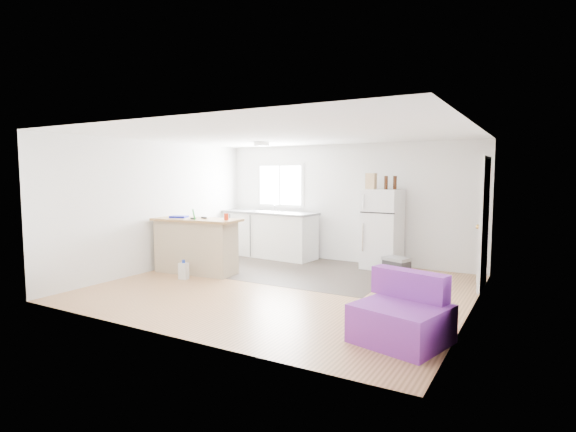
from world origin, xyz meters
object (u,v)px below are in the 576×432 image
(cleaner_jug, at_px, (184,271))
(blue_tray, at_px, (179,217))
(purple_seat, at_px, (402,317))
(bottle_left, at_px, (386,183))
(peninsula, at_px, (196,245))
(mop, at_px, (194,262))
(bottle_right, at_px, (395,183))
(kitchen_cabinets, at_px, (269,234))
(red_cup, at_px, (226,217))
(refrigerator, at_px, (382,229))
(cooler, at_px, (396,267))
(cardboard_box, at_px, (371,181))

(cleaner_jug, height_order, blue_tray, blue_tray)
(purple_seat, height_order, bottle_left, bottle_left)
(peninsula, xyz_separation_m, mop, (0.05, -0.13, -0.27))
(blue_tray, xyz_separation_m, bottle_right, (3.39, 2.09, 0.62))
(bottle_right, bearing_deg, peninsula, -145.92)
(kitchen_cabinets, distance_m, bottle_left, 2.85)
(mop, height_order, red_cup, mop)
(blue_tray, bearing_deg, bottle_right, 31.65)
(kitchen_cabinets, xyz_separation_m, cleaner_jug, (-0.13, -2.53, -0.36))
(cleaner_jug, xyz_separation_m, bottle_left, (2.75, 2.44, 1.49))
(kitchen_cabinets, height_order, purple_seat, kitchen_cabinets)
(mop, bearing_deg, refrigerator, 43.84)
(cooler, relative_size, bottle_right, 2.07)
(purple_seat, bearing_deg, blue_tray, 177.20)
(purple_seat, bearing_deg, bottle_left, 125.34)
(cleaner_jug, bearing_deg, blue_tray, 132.19)
(red_cup, relative_size, cardboard_box, 0.40)
(kitchen_cabinets, bearing_deg, cooler, -4.53)
(cooler, bearing_deg, kitchen_cabinets, -168.96)
(mop, distance_m, bottle_right, 3.95)
(cleaner_jug, relative_size, bottle_left, 1.33)
(cleaner_jug, bearing_deg, bottle_left, 35.23)
(cooler, distance_m, red_cup, 3.11)
(kitchen_cabinets, relative_size, bottle_left, 9.04)
(kitchen_cabinets, distance_m, refrigerator, 2.55)
(red_cup, bearing_deg, bottle_right, 40.29)
(purple_seat, relative_size, mop, 0.89)
(purple_seat, bearing_deg, cooler, 122.06)
(cleaner_jug, height_order, bottle_right, bottle_right)
(red_cup, relative_size, bottle_left, 0.48)
(refrigerator, relative_size, bottle_left, 6.04)
(cooler, height_order, red_cup, red_cup)
(kitchen_cabinets, height_order, bottle_right, bottle_right)
(cooler, distance_m, blue_tray, 4.02)
(red_cup, height_order, cardboard_box, cardboard_box)
(bottle_left, bearing_deg, refrigerator, 130.95)
(peninsula, xyz_separation_m, red_cup, (0.66, 0.04, 0.55))
(peninsula, height_order, purple_seat, peninsula)
(peninsula, relative_size, red_cup, 13.94)
(cardboard_box, distance_m, bottle_right, 0.44)
(peninsula, relative_size, cooler, 3.23)
(mop, height_order, bottle_right, bottle_right)
(red_cup, distance_m, bottle_left, 2.99)
(peninsula, xyz_separation_m, blue_tray, (-0.36, -0.04, 0.51))
(bottle_left, distance_m, bottle_right, 0.17)
(refrigerator, bearing_deg, cooler, -46.20)
(peninsula, relative_size, blue_tray, 5.57)
(cleaner_jug, bearing_deg, refrigerator, 37.24)
(peninsula, height_order, bottle_left, bottle_left)
(mop, bearing_deg, blue_tray, 173.61)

